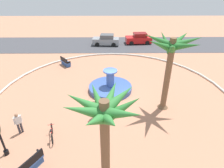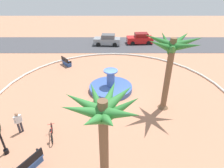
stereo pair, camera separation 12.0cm
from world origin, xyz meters
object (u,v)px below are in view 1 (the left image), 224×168
Objects in this scene: palm_tree_near_fountain at (105,119)px; person_pedestrian_stroll at (94,108)px; parked_car_leftmost at (106,40)px; bench_west at (66,63)px; fountain at (110,87)px; bicycle_by_lamppost at (52,133)px; person_cyclist_helmet at (18,122)px; palm_tree_by_curb at (171,54)px; bench_east at (30,165)px; parked_car_second at (139,39)px.

person_pedestrian_stroll is at bearing 100.44° from palm_tree_near_fountain.
person_pedestrian_stroll is 0.39× the size of parked_car_leftmost.
parked_car_leftmost reaches higher than bench_west.
bicycle_by_lamppost is at bearing -122.47° from fountain.
palm_tree_near_fountain is at bearing -32.22° from person_cyclist_helmet.
bicycle_by_lamppost is 1.03× the size of person_cyclist_helmet.
person_cyclist_helmet is 5.13m from person_pedestrian_stroll.
bicycle_by_lamppost is (-3.82, -6.00, 0.08)m from fountain.
fountain is 7.86m from bench_west.
palm_tree_by_curb is 3.68× the size of bench_east.
palm_tree_near_fountain is 0.90× the size of palm_tree_by_curb.
bicycle_by_lamppost is 19.82m from parked_car_leftmost.
palm_tree_near_fountain is 24.23m from parked_car_second.
parked_car_second is (4.74, 23.51, -3.43)m from palm_tree_near_fountain.
palm_tree_near_fountain is 7.67m from person_cyclist_helmet.
palm_tree_near_fountain is at bearing -101.39° from parked_car_second.
fountain is 0.97× the size of parked_car_second.
fountain reaches higher than person_cyclist_helmet.
parked_car_leftmost is at bearing 92.60° from fountain.
parked_car_second reaches higher than person_cyclist_helmet.
bench_west is at bearing 86.17° from person_cyclist_helmet.
parked_car_second is (0.27, 17.02, -3.78)m from palm_tree_by_curb.
palm_tree_by_curb is at bearing 55.46° from palm_tree_near_fountain.
fountain reaches higher than parked_car_second.
palm_tree_by_curb reaches higher than bench_west.
parked_car_second is (4.53, 14.30, 0.48)m from fountain.
bench_east is 14.20m from bench_west.
palm_tree_near_fountain is 1.31× the size of parked_car_leftmost.
parked_car_leftmost is at bearing 106.67° from palm_tree_by_curb.
fountain is 0.74× the size of palm_tree_near_fountain.
parked_car_leftmost is at bearing 58.80° from bench_west.
parked_car_leftmost is at bearing 80.26° from bench_east.
person_pedestrian_stroll is (-5.42, -1.30, -3.67)m from palm_tree_by_curb.
palm_tree_by_curb is 1.45× the size of parked_car_leftmost.
palm_tree_by_curb is 3.85× the size of bench_west.
bench_east is at bearing -86.21° from bench_west.
palm_tree_by_curb is 17.44m from parked_car_second.
bench_east is 0.40× the size of parked_car_leftmost.
bench_east reaches higher than bicycle_by_lamppost.
person_pedestrian_stroll is at bearing 36.82° from bicycle_by_lamppost.
person_pedestrian_stroll is at bearing 53.68° from bench_east.
parked_car_leftmost is at bearing -171.67° from parked_car_second.
palm_tree_near_fountain is 3.38× the size of person_pedestrian_stroll.
palm_tree_near_fountain reaches higher than person_pedestrian_stroll.
person_pedestrian_stroll is (-1.17, -4.02, 0.59)m from fountain.
bench_west is (-5.11, 14.99, -3.86)m from palm_tree_near_fountain.
person_pedestrian_stroll is 0.39× the size of parked_car_second.
bench_west is at bearing -121.20° from parked_car_leftmost.
parked_car_leftmost is 5.20m from parked_car_second.
fountain is 2.55× the size of bench_west.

